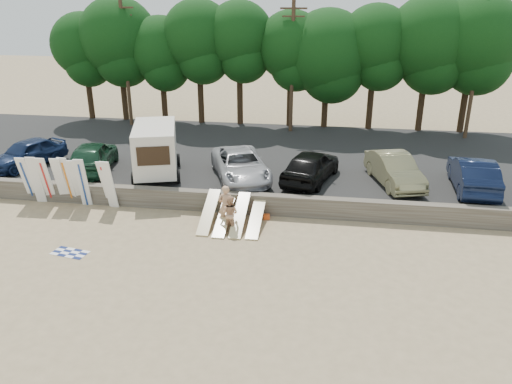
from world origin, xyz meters
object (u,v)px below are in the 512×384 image
(car_5, at_px, (473,174))
(cooler, at_px, (207,216))
(car_1, at_px, (92,156))
(car_3, at_px, (311,166))
(car_0, at_px, (27,153))
(beachgoer_a, at_px, (226,206))
(beachgoer_b, at_px, (230,213))
(box_trailer, at_px, (155,148))
(car_4, at_px, (394,170))
(car_2, at_px, (241,165))

(car_5, distance_m, cooler, 13.45)
(car_1, xyz_separation_m, car_3, (12.07, 0.22, -0.01))
(car_0, bearing_deg, beachgoer_a, 2.79)
(beachgoer_a, bearing_deg, cooler, -45.38)
(car_1, height_order, beachgoer_b, car_1)
(box_trailer, bearing_deg, car_0, 160.68)
(car_4, bearing_deg, box_trailer, 166.60)
(beachgoer_a, height_order, cooler, beachgoer_a)
(box_trailer, relative_size, beachgoer_b, 2.87)
(car_0, xyz_separation_m, beachgoer_b, (12.81, -4.97, -0.66))
(box_trailer, distance_m, car_3, 8.36)
(beachgoer_a, xyz_separation_m, cooler, (-1.02, 0.44, -0.81))
(car_2, height_order, car_3, car_3)
(car_5, height_order, beachgoer_a, car_5)
(car_4, height_order, beachgoer_b, car_4)
(car_2, relative_size, cooler, 14.50)
(car_1, bearing_deg, cooler, 141.17)
(car_5, height_order, cooler, car_5)
(box_trailer, bearing_deg, car_5, -16.01)
(car_0, relative_size, car_2, 0.83)
(beachgoer_a, distance_m, beachgoer_b, 0.61)
(car_0, distance_m, beachgoer_a, 13.29)
(car_3, relative_size, beachgoer_a, 2.55)
(car_2, distance_m, car_3, 3.72)
(box_trailer, height_order, car_4, box_trailer)
(beachgoer_b, xyz_separation_m, cooler, (-1.33, 0.94, -0.67))
(car_1, bearing_deg, car_0, -14.05)
(car_0, height_order, car_1, car_1)
(car_4, height_order, beachgoer_a, car_4)
(beachgoer_a, relative_size, beachgoer_b, 1.18)
(box_trailer, bearing_deg, car_4, -14.50)
(car_1, height_order, cooler, car_1)
(car_3, height_order, car_5, car_3)
(car_3, distance_m, beachgoer_b, 6.04)
(car_5, relative_size, beachgoer_b, 3.08)
(car_1, xyz_separation_m, cooler, (7.42, -3.85, -1.39))
(car_3, bearing_deg, car_4, -161.17)
(car_2, distance_m, car_5, 11.83)
(box_trailer, distance_m, car_2, 4.68)
(car_4, relative_size, beachgoer_b, 2.91)
(car_3, bearing_deg, car_1, 17.06)
(car_5, height_order, beachgoer_b, car_5)
(box_trailer, distance_m, car_4, 12.66)
(beachgoer_a, bearing_deg, beachgoer_b, 100.16)
(car_4, xyz_separation_m, car_5, (3.81, -0.26, 0.05))
(box_trailer, xyz_separation_m, car_0, (-7.80, 0.31, -0.76))
(car_1, height_order, car_3, car_1)
(car_1, xyz_separation_m, beachgoer_b, (8.75, -4.78, -0.73))
(car_3, xyz_separation_m, beachgoer_b, (-3.32, -5.00, -0.72))
(car_1, distance_m, car_4, 16.37)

